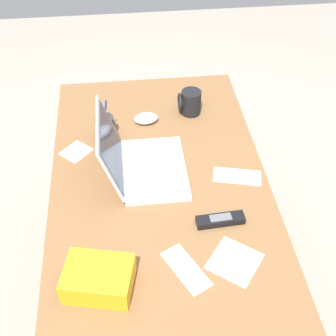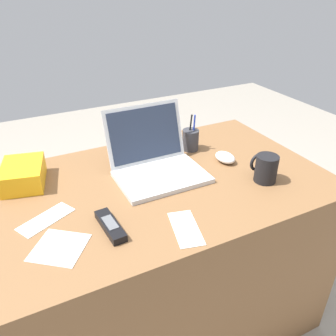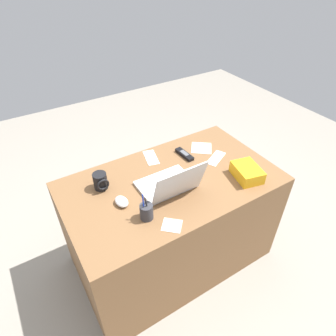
% 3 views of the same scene
% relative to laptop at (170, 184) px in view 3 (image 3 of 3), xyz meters
% --- Properties ---
extents(ground_plane, '(6.00, 6.00, 0.00)m').
position_rel_laptop_xyz_m(ground_plane, '(-0.05, -0.06, -0.80)').
color(ground_plane, gray).
extents(desk, '(1.33, 0.78, 0.75)m').
position_rel_laptop_xyz_m(desk, '(-0.05, -0.06, -0.43)').
color(desk, brown).
rests_on(desk, ground).
extents(laptop, '(0.33, 0.30, 0.24)m').
position_rel_laptop_xyz_m(laptop, '(0.00, 0.00, 0.00)').
color(laptop, silver).
rests_on(laptop, desk).
extents(computer_mouse, '(0.07, 0.10, 0.04)m').
position_rel_laptop_xyz_m(computer_mouse, '(0.29, -0.04, -0.03)').
color(computer_mouse, white).
rests_on(computer_mouse, desk).
extents(coffee_mug_white, '(0.08, 0.09, 0.10)m').
position_rel_laptop_xyz_m(coffee_mug_white, '(0.34, -0.23, 0.00)').
color(coffee_mug_white, black).
rests_on(coffee_mug_white, desk).
extents(cordless_phone, '(0.05, 0.16, 0.03)m').
position_rel_laptop_xyz_m(cordless_phone, '(-0.27, -0.24, -0.04)').
color(cordless_phone, black).
rests_on(cordless_phone, desk).
extents(pen_holder, '(0.07, 0.07, 0.16)m').
position_rel_laptop_xyz_m(pen_holder, '(0.22, 0.12, -0.00)').
color(pen_holder, '#333338').
rests_on(pen_holder, desk).
extents(snack_bag, '(0.18, 0.22, 0.08)m').
position_rel_laptop_xyz_m(snack_bag, '(-0.47, 0.15, -0.01)').
color(snack_bag, '#F2AD19').
rests_on(snack_bag, desk).
extents(paper_note_near_laptop, '(0.12, 0.18, 0.00)m').
position_rel_laptop_xyz_m(paper_note_near_laptop, '(-0.06, -0.35, -0.05)').
color(paper_note_near_laptop, white).
rests_on(paper_note_near_laptop, desk).
extents(paper_note_left, '(0.20, 0.20, 0.00)m').
position_rel_laptop_xyz_m(paper_note_left, '(-0.43, -0.26, -0.05)').
color(paper_note_left, white).
rests_on(paper_note_left, desk).
extents(paper_note_right, '(0.13, 0.13, 0.00)m').
position_rel_laptop_xyz_m(paper_note_right, '(0.14, 0.24, -0.05)').
color(paper_note_right, white).
rests_on(paper_note_right, desk).
extents(paper_note_front, '(0.19, 0.14, 0.00)m').
position_rel_laptop_xyz_m(paper_note_front, '(-0.44, -0.11, -0.05)').
color(paper_note_front, white).
rests_on(paper_note_front, desk).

